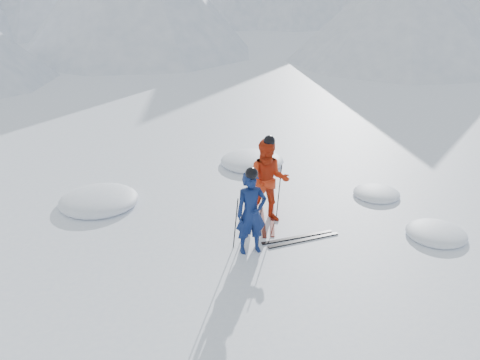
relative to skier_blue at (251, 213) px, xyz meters
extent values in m
plane|color=white|center=(1.31, 0.77, -0.90)|extent=(160.00, 160.00, 0.00)
cone|color=#B2BCD1|center=(13.31, 20.77, 2.35)|extent=(14.00, 14.00, 6.50)
imported|color=#0D1D4F|center=(0.00, 0.00, 0.00)|extent=(0.71, 0.52, 1.79)
imported|color=red|center=(0.65, 1.31, 0.10)|extent=(1.10, 0.93, 2.00)
cylinder|color=black|center=(-0.30, 0.15, -0.30)|extent=(0.12, 0.08, 1.19)
cylinder|color=black|center=(0.25, 0.25, -0.30)|extent=(0.12, 0.07, 1.19)
cylinder|color=black|center=(0.35, 1.56, -0.23)|extent=(0.13, 0.10, 1.33)
cylinder|color=black|center=(0.95, 1.46, -0.23)|extent=(0.13, 0.09, 1.33)
cube|color=black|center=(0.53, 1.31, -0.88)|extent=(0.35, 1.69, 0.03)
cube|color=black|center=(0.77, 1.31, -0.88)|extent=(0.46, 1.68, 0.03)
cube|color=black|center=(1.13, 0.37, -0.88)|extent=(1.69, 0.38, 0.03)
cube|color=black|center=(1.23, 0.22, -0.88)|extent=(1.68, 0.44, 0.03)
ellipsoid|color=white|center=(-3.36, 2.90, -0.90)|extent=(1.99, 1.99, 0.44)
ellipsoid|color=white|center=(3.78, 2.19, -0.90)|extent=(1.21, 1.21, 0.27)
ellipsoid|color=white|center=(0.99, 4.98, -0.90)|extent=(1.92, 1.92, 0.42)
ellipsoid|color=white|center=(4.21, -0.07, -0.90)|extent=(1.34, 1.34, 0.29)
camera|label=1|loc=(-1.80, -9.13, 4.72)|focal=38.00mm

